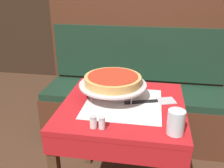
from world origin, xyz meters
TOP-DOWN VIEW (x-y plane):
  - dining_table_front at (0.00, 0.00)m, footprint 0.71×0.71m
  - dining_table_rear at (-0.28, 1.67)m, footprint 0.81×0.81m
  - booth_bench at (0.02, 0.80)m, footprint 1.65×0.52m
  - pizza_pan_stand at (-0.07, 0.05)m, footprint 0.40×0.40m
  - deep_dish_pizza at (-0.07, 0.05)m, footprint 0.34×0.34m
  - pizza_server at (0.17, 0.04)m, footprint 0.31×0.15m
  - water_glass_near at (0.28, -0.27)m, footprint 0.08×0.08m
  - salt_shaker at (-0.11, -0.28)m, footprint 0.04×0.04m
  - pepper_shaker at (-0.07, -0.28)m, footprint 0.03×0.03m
  - condiment_caddy at (-0.27, 1.63)m, footprint 0.14×0.14m

SIDE VIEW (x-z plane):
  - booth_bench at x=0.02m, z-range -0.28..1.00m
  - dining_table_rear at x=-0.28m, z-range 0.27..1.00m
  - dining_table_front at x=0.00m, z-range 0.27..1.01m
  - pizza_server at x=0.17m, z-range 0.74..0.75m
  - pepper_shaker at x=-0.07m, z-range 0.74..0.80m
  - salt_shaker at x=-0.11m, z-range 0.74..0.80m
  - condiment_caddy at x=-0.27m, z-range 0.70..0.85m
  - water_glass_near at x=0.28m, z-range 0.74..0.86m
  - pizza_pan_stand at x=-0.07m, z-range 0.78..0.87m
  - deep_dish_pizza at x=-0.07m, z-range 0.83..0.88m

